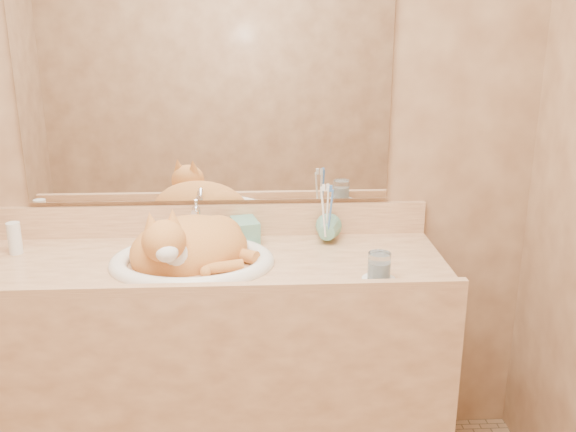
{
  "coord_description": "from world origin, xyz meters",
  "views": [
    {
      "loc": [
        0.17,
        -1.29,
        1.64
      ],
      "look_at": [
        0.27,
        0.7,
        1.01
      ],
      "focal_mm": 40.0,
      "sensor_mm": 36.0,
      "label": 1
    }
  ],
  "objects_px": {
    "cat": "(187,244)",
    "water_glass": "(379,266)",
    "vanity_counter": "(211,373)",
    "sink_basin": "(191,240)",
    "toothbrush_cup": "(327,234)",
    "soap_dispenser": "(249,222)"
  },
  "relations": [
    {
      "from": "soap_dispenser",
      "to": "toothbrush_cup",
      "type": "height_order",
      "value": "soap_dispenser"
    },
    {
      "from": "sink_basin",
      "to": "cat",
      "type": "relative_size",
      "value": 1.32
    },
    {
      "from": "vanity_counter",
      "to": "toothbrush_cup",
      "type": "distance_m",
      "value": 0.64
    },
    {
      "from": "toothbrush_cup",
      "to": "water_glass",
      "type": "xyz_separation_m",
      "value": [
        0.13,
        -0.32,
        0.01
      ]
    },
    {
      "from": "sink_basin",
      "to": "water_glass",
      "type": "bearing_deg",
      "value": -23.99
    },
    {
      "from": "cat",
      "to": "vanity_counter",
      "type": "bearing_deg",
      "value": -17.94
    },
    {
      "from": "sink_basin",
      "to": "toothbrush_cup",
      "type": "height_order",
      "value": "sink_basin"
    },
    {
      "from": "vanity_counter",
      "to": "sink_basin",
      "type": "relative_size",
      "value": 3.01
    },
    {
      "from": "sink_basin",
      "to": "cat",
      "type": "xyz_separation_m",
      "value": [
        -0.01,
        0.01,
        -0.02
      ]
    },
    {
      "from": "sink_basin",
      "to": "soap_dispenser",
      "type": "xyz_separation_m",
      "value": [
        0.19,
        0.14,
        0.01
      ]
    },
    {
      "from": "water_glass",
      "to": "sink_basin",
      "type": "bearing_deg",
      "value": 163.48
    },
    {
      "from": "soap_dispenser",
      "to": "toothbrush_cup",
      "type": "distance_m",
      "value": 0.28
    },
    {
      "from": "sink_basin",
      "to": "soap_dispenser",
      "type": "relative_size",
      "value": 2.78
    },
    {
      "from": "vanity_counter",
      "to": "sink_basin",
      "type": "bearing_deg",
      "value": -156.56
    },
    {
      "from": "toothbrush_cup",
      "to": "vanity_counter",
      "type": "bearing_deg",
      "value": -163.04
    },
    {
      "from": "cat",
      "to": "water_glass",
      "type": "bearing_deg",
      "value": -40.88
    },
    {
      "from": "cat",
      "to": "toothbrush_cup",
      "type": "relative_size",
      "value": 4.18
    },
    {
      "from": "sink_basin",
      "to": "cat",
      "type": "distance_m",
      "value": 0.03
    },
    {
      "from": "soap_dispenser",
      "to": "water_glass",
      "type": "height_order",
      "value": "soap_dispenser"
    },
    {
      "from": "soap_dispenser",
      "to": "toothbrush_cup",
      "type": "xyz_separation_m",
      "value": [
        0.28,
        0.0,
        -0.05
      ]
    },
    {
      "from": "sink_basin",
      "to": "water_glass",
      "type": "xyz_separation_m",
      "value": [
        0.59,
        -0.17,
        -0.03
      ]
    },
    {
      "from": "cat",
      "to": "soap_dispenser",
      "type": "distance_m",
      "value": 0.24
    }
  ]
}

